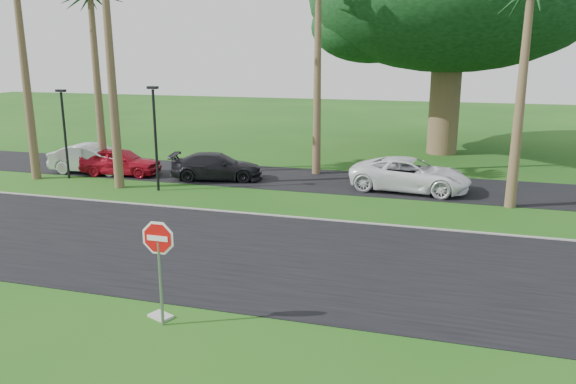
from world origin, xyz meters
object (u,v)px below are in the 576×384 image
Objects in this scene: car_dark at (217,167)px; car_minivan at (410,175)px; stop_sign_near at (159,252)px; car_silver at (93,159)px; car_red at (121,162)px.

car_dark is 9.23m from car_minivan.
stop_sign_near is 0.59× the size of car_silver.
stop_sign_near is at bearing 169.05° from car_minivan.
car_silver is at bearing 82.04° from car_red.
car_dark is (-4.83, 14.27, -1.13)m from stop_sign_near.
car_minivan is at bearing 73.26° from stop_sign_near.
car_dark is (5.07, 0.41, -0.04)m from car_red.
car_dark is at bearing -91.66° from car_red.
car_minivan is (14.29, 0.74, 0.05)m from car_red.
car_minivan is (4.39, 14.60, -1.04)m from stop_sign_near.
car_minivan reaches higher than car_red.
car_silver reaches higher than car_dark.
stop_sign_near is 0.59× the size of car_dark.
car_dark is at bearing 108.69° from stop_sign_near.
stop_sign_near is 18.09m from car_silver.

